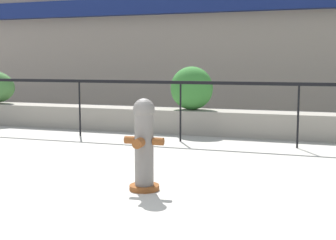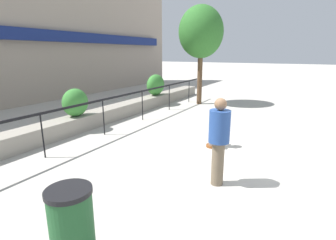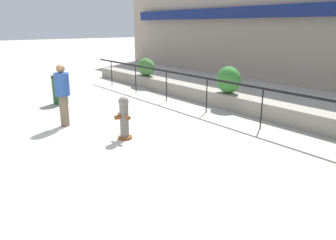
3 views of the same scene
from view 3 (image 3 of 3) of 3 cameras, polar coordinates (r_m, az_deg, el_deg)
name	(u,v)px [view 3 (image 3 of 3)]	position (r m, az deg, el deg)	size (l,w,h in m)	color
ground_plane	(57,145)	(8.26, -18.80, -4.09)	(120.00, 120.00, 0.00)	#B2ADA3
planter_wall_low	(230,101)	(11.44, 10.67, 3.35)	(18.00, 0.70, 0.50)	gray
fence_railing_segment	(207,82)	(10.51, 6.82, 6.65)	(15.00, 0.05, 1.15)	black
hedge_bush_0	(146,67)	(15.21, -3.87, 9.19)	(1.21, 0.59, 0.79)	#427538
hedge_bush_1	(229,80)	(11.37, 10.50, 6.90)	(0.90, 0.70, 0.91)	#387F33
fire_hydrant	(124,117)	(8.14, -7.68, 0.44)	(0.47, 0.43, 1.08)	brown
pedestrian	(62,91)	(9.48, -17.91, 4.75)	(0.55, 0.55, 1.73)	brown
trash_bin	(60,90)	(12.44, -18.31, 5.04)	(0.55, 0.55, 1.01)	#1E5128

